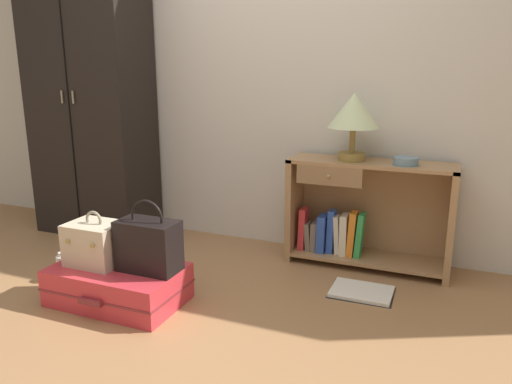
{
  "coord_description": "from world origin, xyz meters",
  "views": [
    {
      "loc": [
        1.24,
        -1.79,
        1.26
      ],
      "look_at": [
        0.18,
        0.8,
        0.55
      ],
      "focal_mm": 34.44,
      "sensor_mm": 36.0,
      "label": 1
    }
  ],
  "objects_px": {
    "bookshelf": "(361,215)",
    "open_book_on_floor": "(362,292)",
    "table_lamp": "(354,114)",
    "bowl": "(406,161)",
    "suitcase_large": "(118,284)",
    "bottle": "(63,268)",
    "wardrobe": "(90,95)",
    "train_case": "(96,243)",
    "handbag": "(148,245)"
  },
  "relations": [
    {
      "from": "bookshelf",
      "to": "open_book_on_floor",
      "type": "relative_size",
      "value": 2.82
    },
    {
      "from": "suitcase_large",
      "to": "bottle",
      "type": "relative_size",
      "value": 3.95
    },
    {
      "from": "table_lamp",
      "to": "handbag",
      "type": "bearing_deg",
      "value": -131.33
    },
    {
      "from": "open_book_on_floor",
      "to": "suitcase_large",
      "type": "bearing_deg",
      "value": -153.49
    },
    {
      "from": "table_lamp",
      "to": "suitcase_large",
      "type": "xyz_separation_m",
      "value": [
        -1.05,
        -1.02,
        -0.88
      ]
    },
    {
      "from": "suitcase_large",
      "to": "open_book_on_floor",
      "type": "distance_m",
      "value": 1.37
    },
    {
      "from": "table_lamp",
      "to": "handbag",
      "type": "xyz_separation_m",
      "value": [
        -0.86,
        -0.98,
        -0.64
      ]
    },
    {
      "from": "train_case",
      "to": "bottle",
      "type": "relative_size",
      "value": 1.68
    },
    {
      "from": "table_lamp",
      "to": "suitcase_large",
      "type": "bearing_deg",
      "value": -135.89
    },
    {
      "from": "bookshelf",
      "to": "table_lamp",
      "type": "distance_m",
      "value": 0.66
    },
    {
      "from": "open_book_on_floor",
      "to": "wardrobe",
      "type": "bearing_deg",
      "value": 170.4
    },
    {
      "from": "table_lamp",
      "to": "bottle",
      "type": "bearing_deg",
      "value": -149.09
    },
    {
      "from": "table_lamp",
      "to": "suitcase_large",
      "type": "distance_m",
      "value": 1.71
    },
    {
      "from": "wardrobe",
      "to": "open_book_on_floor",
      "type": "xyz_separation_m",
      "value": [
        2.15,
        -0.36,
        -1.05
      ]
    },
    {
      "from": "wardrobe",
      "to": "handbag",
      "type": "distance_m",
      "value": 1.62
    },
    {
      "from": "open_book_on_floor",
      "to": "bookshelf",
      "type": "bearing_deg",
      "value": 103.36
    },
    {
      "from": "bottle",
      "to": "open_book_on_floor",
      "type": "bearing_deg",
      "value": 16.67
    },
    {
      "from": "handbag",
      "to": "bookshelf",
      "type": "bearing_deg",
      "value": 47.35
    },
    {
      "from": "train_case",
      "to": "handbag",
      "type": "xyz_separation_m",
      "value": [
        0.32,
        0.03,
        0.02
      ]
    },
    {
      "from": "train_case",
      "to": "handbag",
      "type": "distance_m",
      "value": 0.33
    },
    {
      "from": "handbag",
      "to": "open_book_on_floor",
      "type": "relative_size",
      "value": 1.07
    },
    {
      "from": "wardrobe",
      "to": "bottle",
      "type": "relative_size",
      "value": 11.64
    },
    {
      "from": "table_lamp",
      "to": "train_case",
      "type": "distance_m",
      "value": 1.7
    },
    {
      "from": "table_lamp",
      "to": "bowl",
      "type": "height_order",
      "value": "table_lamp"
    },
    {
      "from": "bookshelf",
      "to": "table_lamp",
      "type": "relative_size",
      "value": 2.46
    },
    {
      "from": "train_case",
      "to": "open_book_on_floor",
      "type": "xyz_separation_m",
      "value": [
        1.36,
        0.61,
        -0.31
      ]
    },
    {
      "from": "wardrobe",
      "to": "table_lamp",
      "type": "distance_m",
      "value": 1.98
    },
    {
      "from": "suitcase_large",
      "to": "handbag",
      "type": "height_order",
      "value": "handbag"
    },
    {
      "from": "bookshelf",
      "to": "table_lamp",
      "type": "xyz_separation_m",
      "value": [
        -0.07,
        -0.03,
        0.65
      ]
    },
    {
      "from": "table_lamp",
      "to": "bowl",
      "type": "bearing_deg",
      "value": -3.76
    },
    {
      "from": "table_lamp",
      "to": "train_case",
      "type": "height_order",
      "value": "table_lamp"
    },
    {
      "from": "bowl",
      "to": "suitcase_large",
      "type": "xyz_separation_m",
      "value": [
        -1.38,
        -1.0,
        -0.61
      ]
    },
    {
      "from": "bookshelf",
      "to": "bottle",
      "type": "bearing_deg",
      "value": -149.35
    },
    {
      "from": "suitcase_large",
      "to": "train_case",
      "type": "relative_size",
      "value": 2.36
    },
    {
      "from": "table_lamp",
      "to": "bowl",
      "type": "distance_m",
      "value": 0.43
    },
    {
      "from": "bookshelf",
      "to": "bowl",
      "type": "distance_m",
      "value": 0.46
    },
    {
      "from": "bottle",
      "to": "open_book_on_floor",
      "type": "height_order",
      "value": "bottle"
    },
    {
      "from": "wardrobe",
      "to": "bottle",
      "type": "bearing_deg",
      "value": -63.26
    },
    {
      "from": "wardrobe",
      "to": "bowl",
      "type": "bearing_deg",
      "value": 0.53
    },
    {
      "from": "table_lamp",
      "to": "handbag",
      "type": "relative_size",
      "value": 1.07
    },
    {
      "from": "wardrobe",
      "to": "table_lamp",
      "type": "height_order",
      "value": "wardrobe"
    },
    {
      "from": "wardrobe",
      "to": "train_case",
      "type": "distance_m",
      "value": 1.45
    },
    {
      "from": "bottle",
      "to": "handbag",
      "type": "bearing_deg",
      "value": -5.32
    },
    {
      "from": "wardrobe",
      "to": "table_lamp",
      "type": "relative_size",
      "value": 5.04
    },
    {
      "from": "wardrobe",
      "to": "handbag",
      "type": "bearing_deg",
      "value": -40.14
    },
    {
      "from": "bookshelf",
      "to": "bottle",
      "type": "height_order",
      "value": "bookshelf"
    },
    {
      "from": "open_book_on_floor",
      "to": "table_lamp",
      "type": "bearing_deg",
      "value": 113.31
    },
    {
      "from": "bowl",
      "to": "table_lamp",
      "type": "bearing_deg",
      "value": 176.24
    },
    {
      "from": "table_lamp",
      "to": "bottle",
      "type": "relative_size",
      "value": 2.31
    },
    {
      "from": "table_lamp",
      "to": "bowl",
      "type": "relative_size",
      "value": 2.79
    }
  ]
}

